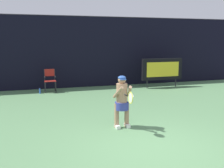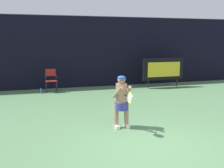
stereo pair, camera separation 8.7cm
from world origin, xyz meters
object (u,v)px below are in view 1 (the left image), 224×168
Objects in this scene: umpire_chair at (50,79)px; water_bottle at (40,91)px; tennis_player at (122,99)px; scoreboard at (162,69)px; tennis_racket at (130,98)px.

water_bottle is (-0.49, -0.27, -0.50)m from umpire_chair.
umpire_chair is 6.14m from tennis_player.
water_bottle is at bearing 178.44° from scoreboard.
tennis_player reaches higher than umpire_chair.
umpire_chair is 0.73× the size of tennis_player.
scoreboard is at bearing 49.05° from tennis_racket.
scoreboard reaches higher than tennis_racket.
scoreboard is 8.30× the size of water_bottle.
umpire_chair is (-5.64, 0.44, -0.33)m from scoreboard.
tennis_racket is at bearing -72.26° from water_bottle.
umpire_chair is 1.79× the size of tennis_racket.
tennis_player is at bearing -75.73° from umpire_chair.
scoreboard reaches higher than water_bottle.
scoreboard reaches higher than tennis_player.
umpire_chair is 4.08× the size of water_bottle.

